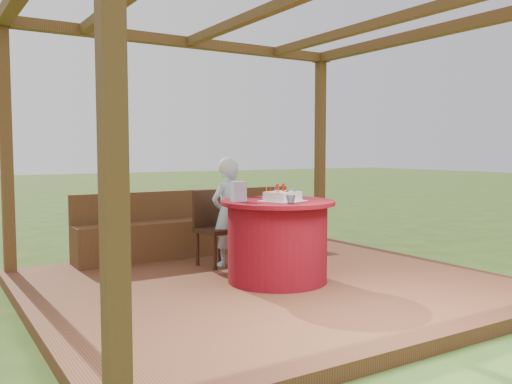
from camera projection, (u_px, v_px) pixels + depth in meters
ground at (269, 293)px, 5.41m from camera, size 60.00×60.00×0.00m
deck at (269, 287)px, 5.41m from camera, size 4.50×4.00×0.12m
pergola at (270, 49)px, 5.23m from camera, size 4.50×4.00×2.72m
bench at (195, 233)px, 6.84m from camera, size 3.00×0.42×0.80m
table at (277, 240)px, 5.38m from camera, size 1.14×1.14×0.81m
chair at (213, 224)px, 6.16m from camera, size 0.47×0.47×0.85m
elderly_woman at (228, 211)px, 6.13m from camera, size 0.48×0.37×1.23m
birthday_cake at (283, 196)px, 5.26m from camera, size 0.45×0.45×0.17m
gift_bag at (239, 191)px, 5.24m from camera, size 0.14×0.10×0.19m
drinking_glass at (291, 200)px, 4.99m from camera, size 0.09×0.09×0.08m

